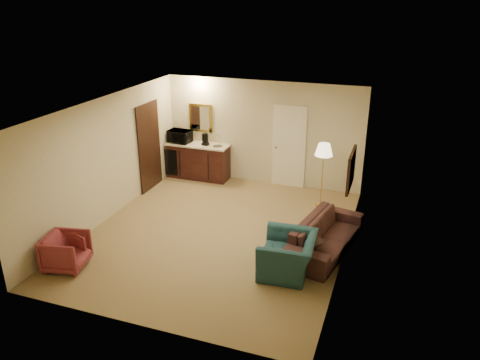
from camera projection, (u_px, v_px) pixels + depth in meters
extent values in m
plane|color=olive|center=(218.00, 234.00, 9.48)|extent=(6.00, 6.00, 0.00)
cube|color=beige|center=(262.00, 133.00, 11.62)|extent=(5.00, 0.02, 2.60)
cube|color=beige|center=(106.00, 159.00, 9.76)|extent=(0.02, 6.00, 2.60)
cube|color=beige|center=(349.00, 191.00, 8.22)|extent=(0.02, 6.00, 2.60)
cube|color=white|center=(216.00, 107.00, 8.51)|extent=(5.00, 6.00, 0.02)
cube|color=#F3E6C7|center=(289.00, 147.00, 11.48)|extent=(0.82, 0.06, 2.05)
cube|color=black|center=(149.00, 147.00, 11.34)|extent=(0.06, 0.98, 2.10)
cube|color=yellow|center=(201.00, 118.00, 12.01)|extent=(0.62, 0.04, 0.72)
cube|color=black|center=(351.00, 170.00, 8.49)|extent=(0.06, 0.90, 0.70)
cube|color=#3B1812|center=(198.00, 161.00, 12.19)|extent=(1.64, 0.58, 0.92)
imported|color=black|center=(326.00, 231.00, 8.71)|extent=(1.02, 2.21, 0.83)
imported|color=#1B3D44|center=(288.00, 249.00, 8.01)|extent=(0.75, 1.09, 0.91)
imported|color=maroon|center=(63.00, 250.00, 8.28)|extent=(0.69, 0.71, 0.59)
imported|color=maroon|center=(66.00, 250.00, 8.18)|extent=(0.76, 0.80, 0.70)
cube|color=black|center=(302.00, 249.00, 8.49)|extent=(0.82, 0.63, 0.42)
cube|color=gold|center=(322.00, 175.00, 10.46)|extent=(0.42, 0.42, 1.49)
cylinder|color=black|center=(221.00, 176.00, 12.05)|extent=(0.22, 0.22, 0.27)
imported|color=black|center=(180.00, 135.00, 12.10)|extent=(0.60, 0.37, 0.39)
cylinder|color=black|center=(205.00, 139.00, 11.89)|extent=(0.17, 0.17, 0.30)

